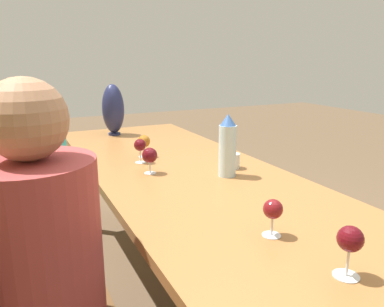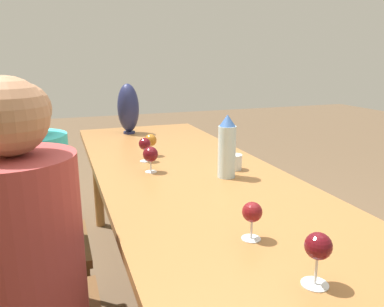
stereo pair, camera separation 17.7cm
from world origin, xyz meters
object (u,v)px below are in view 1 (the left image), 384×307
object	(u,v)px
wine_glass_1	(150,156)
person_near	(48,273)
water_bottle	(227,146)
wine_glass_2	(350,241)
chair_far	(19,249)
wine_glass_4	(140,146)
water_tumbler	(232,161)
wine_glass_3	(144,142)
person_far	(36,212)
vase	(113,109)
wine_glass_0	(273,210)

from	to	relation	value
wine_glass_1	person_near	world-z (taller)	person_near
water_bottle	wine_glass_2	size ratio (longest dim) A/B	2.11
wine_glass_2	chair_far	size ratio (longest dim) A/B	0.15
wine_glass_4	person_near	bearing A→B (deg)	144.17
water_bottle	wine_glass_4	xyz separation A→B (m)	(0.39, 0.30, -0.05)
water_bottle	wine_glass_1	size ratio (longest dim) A/B	2.32
water_tumbler	wine_glass_1	bearing A→B (deg)	76.64
wine_glass_3	person_far	bearing A→B (deg)	116.20
person_near	water_tumbler	bearing A→B (deg)	-63.94
water_bottle	wine_glass_3	size ratio (longest dim) A/B	2.36
wine_glass_2	wine_glass_3	size ratio (longest dim) A/B	1.12
wine_glass_3	chair_far	xyz separation A→B (m)	(-0.29, 0.68, -0.35)
wine_glass_2	person_near	size ratio (longest dim) A/B	0.11
water_bottle	wine_glass_1	xyz separation A→B (m)	(0.19, 0.31, -0.06)
wine_glass_3	vase	bearing A→B (deg)	-0.21
water_bottle	wine_glass_4	world-z (taller)	water_bottle
water_tumbler	person_near	distance (m)	1.04
wine_glass_3	chair_far	size ratio (longest dim) A/B	0.14
water_tumbler	person_far	xyz separation A→B (m)	(0.11, 0.92, -0.15)
water_tumbler	chair_far	size ratio (longest dim) A/B	0.08
vase	water_tumbler	bearing A→B (deg)	-163.12
wine_glass_3	person_near	distance (m)	1.05
wine_glass_4	person_near	xyz separation A→B (m)	(-0.75, 0.54, -0.18)
wine_glass_0	wine_glass_1	distance (m)	0.79
water_tumbler	person_near	world-z (taller)	person_near
wine_glass_0	wine_glass_4	xyz separation A→B (m)	(0.98, 0.11, 0.01)
chair_far	water_tumbler	bearing A→B (deg)	-96.08
water_tumbler	person_far	size ratio (longest dim) A/B	0.06
wine_glass_0	wine_glass_2	xyz separation A→B (m)	(-0.27, -0.03, 0.01)
wine_glass_0	wine_glass_3	distance (m)	1.09
wine_glass_3	wine_glass_4	xyz separation A→B (m)	(-0.11, 0.06, 0.01)
wine_glass_1	wine_glass_3	bearing A→B (deg)	-13.57
water_bottle	wine_glass_3	world-z (taller)	water_bottle
wine_glass_2	person_near	distance (m)	0.86
vase	person_far	distance (m)	1.17
water_tumbler	person_far	distance (m)	0.94
wine_glass_2	wine_glass_4	distance (m)	1.25
chair_far	person_far	bearing A→B (deg)	-90.00
wine_glass_0	wine_glass_4	distance (m)	0.98
wine_glass_4	chair_far	distance (m)	0.74
vase	person_near	bearing A→B (deg)	158.61
vase	wine_glass_0	size ratio (longest dim) A/B	2.97
vase	chair_far	world-z (taller)	vase
wine_glass_2	water_tumbler	bearing A→B (deg)	-14.37
water_tumbler	chair_far	world-z (taller)	chair_far
wine_glass_1	wine_glass_2	bearing A→B (deg)	-171.34
water_tumbler	wine_glass_4	world-z (taller)	wine_glass_4
wine_glass_4	wine_glass_2	bearing A→B (deg)	-173.47
chair_far	water_bottle	bearing A→B (deg)	-102.51
water_tumbler	wine_glass_2	distance (m)	0.98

